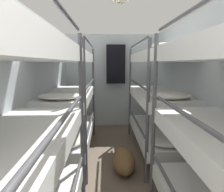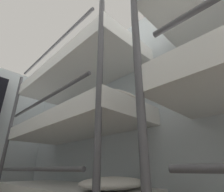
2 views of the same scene
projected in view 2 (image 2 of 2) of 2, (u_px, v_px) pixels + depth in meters
name	position (u px, v px, depth m)	size (l,w,h in m)	color
wall_right	(169.00, 103.00, 1.55)	(0.06, 5.30, 2.23)	silver
bunk_stack_right_far	(72.00, 125.00, 1.89)	(0.71, 1.86, 1.88)	#4C4C51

